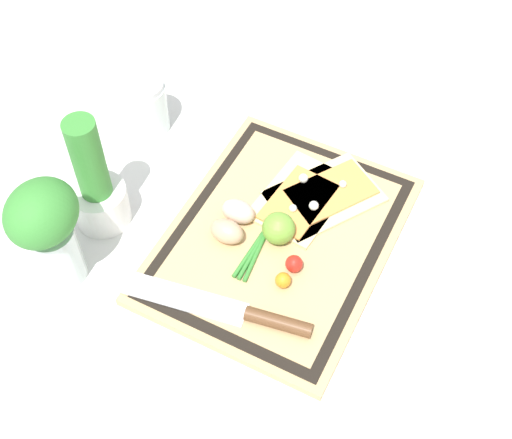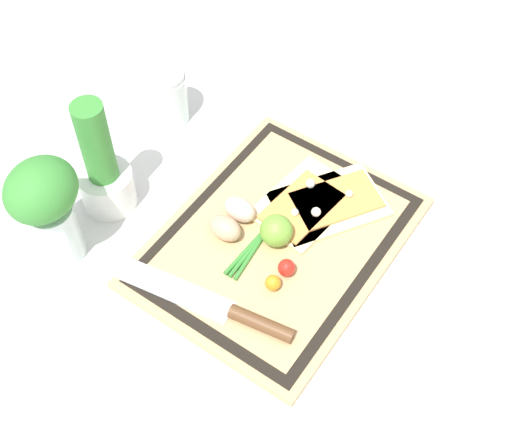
{
  "view_description": "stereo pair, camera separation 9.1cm",
  "coord_description": "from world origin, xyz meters",
  "px_view_note": "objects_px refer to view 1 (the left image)",
  "views": [
    {
      "loc": [
        -0.6,
        -0.26,
        0.94
      ],
      "look_at": [
        0.0,
        0.04,
        0.04
      ],
      "focal_mm": 50.0,
      "sensor_mm": 36.0,
      "label": 1
    },
    {
      "loc": [
        -0.55,
        -0.34,
        0.94
      ],
      "look_at": [
        0.0,
        0.04,
        0.04
      ],
      "focal_mm": 50.0,
      "sensor_mm": 36.0,
      "label": 2
    }
  ],
  "objects_px": {
    "sauce_jar": "(146,108)",
    "herb_glass": "(47,228)",
    "pizza_slice_far": "(301,199)",
    "knife": "(243,313)",
    "herb_pot": "(96,188)",
    "egg_brown": "(227,231)",
    "cherry_tomato_red": "(294,264)",
    "pizza_slice_near": "(326,196)",
    "cherry_tomato_yellow": "(283,280)",
    "lime": "(277,227)",
    "egg_pink": "(239,211)"
  },
  "relations": [
    {
      "from": "lime",
      "to": "sauce_jar",
      "type": "relative_size",
      "value": 0.49
    },
    {
      "from": "egg_pink",
      "to": "pizza_slice_far",
      "type": "bearing_deg",
      "value": -43.33
    },
    {
      "from": "egg_pink",
      "to": "herb_glass",
      "type": "relative_size",
      "value": 0.28
    },
    {
      "from": "pizza_slice_far",
      "to": "lime",
      "type": "distance_m",
      "value": 0.09
    },
    {
      "from": "cherry_tomato_red",
      "to": "cherry_tomato_yellow",
      "type": "height_order",
      "value": "cherry_tomato_red"
    },
    {
      "from": "pizza_slice_near",
      "to": "cherry_tomato_yellow",
      "type": "xyz_separation_m",
      "value": [
        -0.18,
        -0.01,
        0.01
      ]
    },
    {
      "from": "pizza_slice_near",
      "to": "sauce_jar",
      "type": "height_order",
      "value": "sauce_jar"
    },
    {
      "from": "egg_brown",
      "to": "cherry_tomato_red",
      "type": "height_order",
      "value": "egg_brown"
    },
    {
      "from": "cherry_tomato_red",
      "to": "herb_pot",
      "type": "relative_size",
      "value": 0.12
    },
    {
      "from": "herb_glass",
      "to": "pizza_slice_far",
      "type": "bearing_deg",
      "value": -43.7
    },
    {
      "from": "pizza_slice_near",
      "to": "lime",
      "type": "relative_size",
      "value": 4.06
    },
    {
      "from": "herb_pot",
      "to": "lime",
      "type": "bearing_deg",
      "value": -73.48
    },
    {
      "from": "lime",
      "to": "herb_pot",
      "type": "xyz_separation_m",
      "value": [
        -0.08,
        0.28,
        0.03
      ]
    },
    {
      "from": "pizza_slice_near",
      "to": "lime",
      "type": "xyz_separation_m",
      "value": [
        -0.11,
        0.04,
        0.02
      ]
    },
    {
      "from": "lime",
      "to": "cherry_tomato_red",
      "type": "relative_size",
      "value": 1.92
    },
    {
      "from": "pizza_slice_near",
      "to": "egg_brown",
      "type": "bearing_deg",
      "value": 144.22
    },
    {
      "from": "sauce_jar",
      "to": "herb_glass",
      "type": "relative_size",
      "value": 0.53
    },
    {
      "from": "lime",
      "to": "herb_pot",
      "type": "relative_size",
      "value": 0.24
    },
    {
      "from": "pizza_slice_near",
      "to": "cherry_tomato_yellow",
      "type": "relative_size",
      "value": 8.66
    },
    {
      "from": "pizza_slice_near",
      "to": "herb_pot",
      "type": "xyz_separation_m",
      "value": [
        -0.19,
        0.31,
        0.05
      ]
    },
    {
      "from": "pizza_slice_far",
      "to": "cherry_tomato_red",
      "type": "relative_size",
      "value": 6.57
    },
    {
      "from": "pizza_slice_far",
      "to": "herb_glass",
      "type": "height_order",
      "value": "herb_glass"
    },
    {
      "from": "knife",
      "to": "egg_brown",
      "type": "height_order",
      "value": "egg_brown"
    },
    {
      "from": "knife",
      "to": "egg_pink",
      "type": "xyz_separation_m",
      "value": [
        0.16,
        0.09,
        0.01
      ]
    },
    {
      "from": "cherry_tomato_red",
      "to": "egg_brown",
      "type": "bearing_deg",
      "value": 88.33
    },
    {
      "from": "knife",
      "to": "egg_brown",
      "type": "bearing_deg",
      "value": 37.89
    },
    {
      "from": "lime",
      "to": "cherry_tomato_yellow",
      "type": "bearing_deg",
      "value": -147.62
    },
    {
      "from": "knife",
      "to": "lime",
      "type": "height_order",
      "value": "lime"
    },
    {
      "from": "pizza_slice_near",
      "to": "cherry_tomato_red",
      "type": "height_order",
      "value": "cherry_tomato_red"
    },
    {
      "from": "egg_brown",
      "to": "cherry_tomato_red",
      "type": "bearing_deg",
      "value": -91.67
    },
    {
      "from": "pizza_slice_near",
      "to": "sauce_jar",
      "type": "distance_m",
      "value": 0.36
    },
    {
      "from": "pizza_slice_far",
      "to": "herb_pot",
      "type": "relative_size",
      "value": 0.81
    },
    {
      "from": "egg_brown",
      "to": "egg_pink",
      "type": "relative_size",
      "value": 1.0
    },
    {
      "from": "knife",
      "to": "egg_brown",
      "type": "relative_size",
      "value": 5.6
    },
    {
      "from": "herb_pot",
      "to": "knife",
      "type": "bearing_deg",
      "value": -102.89
    },
    {
      "from": "egg_pink",
      "to": "lime",
      "type": "distance_m",
      "value": 0.07
    },
    {
      "from": "pizza_slice_far",
      "to": "egg_brown",
      "type": "distance_m",
      "value": 0.14
    },
    {
      "from": "pizza_slice_far",
      "to": "herb_pot",
      "type": "distance_m",
      "value": 0.33
    },
    {
      "from": "egg_brown",
      "to": "herb_pot",
      "type": "relative_size",
      "value": 0.25
    },
    {
      "from": "knife",
      "to": "cherry_tomato_red",
      "type": "xyz_separation_m",
      "value": [
        0.11,
        -0.03,
        0.01
      ]
    },
    {
      "from": "cherry_tomato_red",
      "to": "herb_pot",
      "type": "height_order",
      "value": "herb_pot"
    },
    {
      "from": "cherry_tomato_red",
      "to": "cherry_tomato_yellow",
      "type": "relative_size",
      "value": 1.11
    },
    {
      "from": "egg_pink",
      "to": "cherry_tomato_yellow",
      "type": "relative_size",
      "value": 2.28
    },
    {
      "from": "pizza_slice_near",
      "to": "egg_pink",
      "type": "distance_m",
      "value": 0.15
    },
    {
      "from": "lime",
      "to": "cherry_tomato_red",
      "type": "bearing_deg",
      "value": -129.61
    },
    {
      "from": "sauce_jar",
      "to": "herb_glass",
      "type": "distance_m",
      "value": 0.34
    },
    {
      "from": "knife",
      "to": "cherry_tomato_yellow",
      "type": "distance_m",
      "value": 0.08
    },
    {
      "from": "cherry_tomato_yellow",
      "to": "herb_pot",
      "type": "xyz_separation_m",
      "value": [
        -0.01,
        0.32,
        0.05
      ]
    },
    {
      "from": "egg_pink",
      "to": "sauce_jar",
      "type": "height_order",
      "value": "sauce_jar"
    },
    {
      "from": "pizza_slice_far",
      "to": "knife",
      "type": "bearing_deg",
      "value": -176.23
    }
  ]
}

